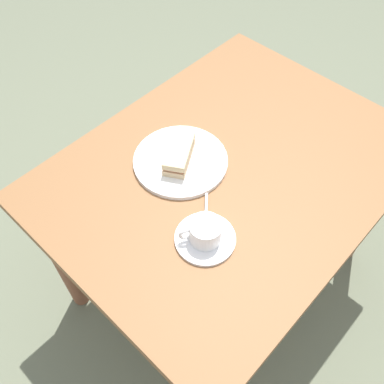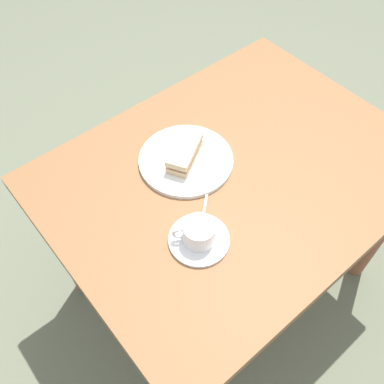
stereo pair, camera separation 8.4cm
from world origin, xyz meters
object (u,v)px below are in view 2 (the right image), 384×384
object	(u,v)px
sandwich_plate	(186,160)
sandwich_front	(185,153)
dining_table	(232,192)
coffee_cup	(199,232)
coffee_saucer	(199,240)
spoon	(203,214)

from	to	relation	value
sandwich_plate	sandwich_front	size ratio (longest dim) A/B	1.78
dining_table	coffee_cup	xyz separation A→B (m)	(-0.24, -0.12, 0.15)
dining_table	coffee_cup	world-z (taller)	coffee_cup
coffee_cup	coffee_saucer	bearing A→B (deg)	-36.63
sandwich_plate	coffee_saucer	xyz separation A→B (m)	(-0.15, -0.23, -0.00)
dining_table	spoon	xyz separation A→B (m)	(-0.18, -0.07, 0.12)
sandwich_front	coffee_cup	world-z (taller)	coffee_cup
dining_table	coffee_saucer	bearing A→B (deg)	-154.03
dining_table	coffee_cup	bearing A→B (deg)	-154.34
sandwich_plate	spoon	xyz separation A→B (m)	(-0.09, -0.18, 0.01)
dining_table	coffee_cup	distance (m)	0.31
dining_table	coffee_saucer	xyz separation A→B (m)	(-0.24, -0.12, 0.12)
sandwich_plate	coffee_cup	world-z (taller)	coffee_cup
sandwich_front	coffee_cup	bearing A→B (deg)	-121.85
coffee_cup	spoon	size ratio (longest dim) A/B	1.23
sandwich_plate	spoon	size ratio (longest dim) A/B	3.43
sandwich_plate	coffee_cup	distance (m)	0.28
dining_table	spoon	world-z (taller)	spoon
sandwich_plate	coffee_saucer	bearing A→B (deg)	-122.28
spoon	coffee_saucer	bearing A→B (deg)	-139.42
sandwich_plate	sandwich_front	world-z (taller)	sandwich_front
dining_table	coffee_cup	size ratio (longest dim) A/B	10.76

